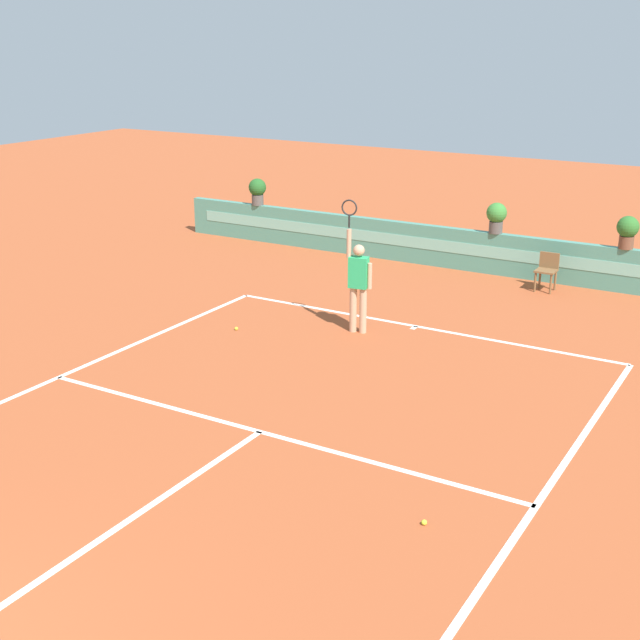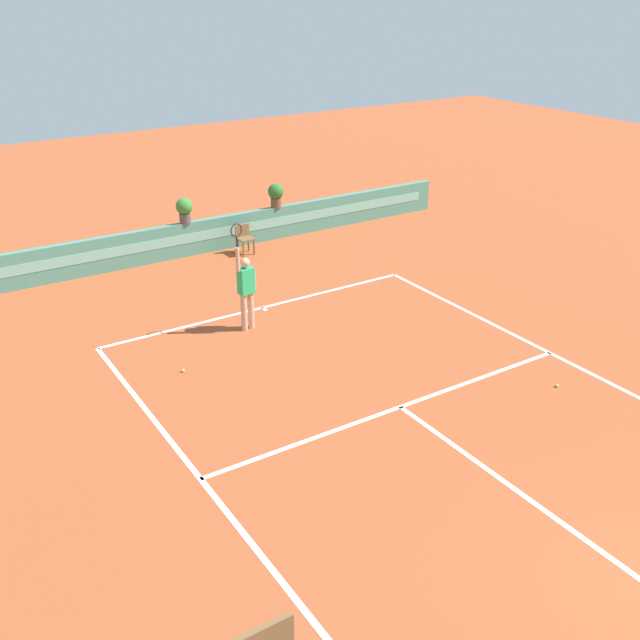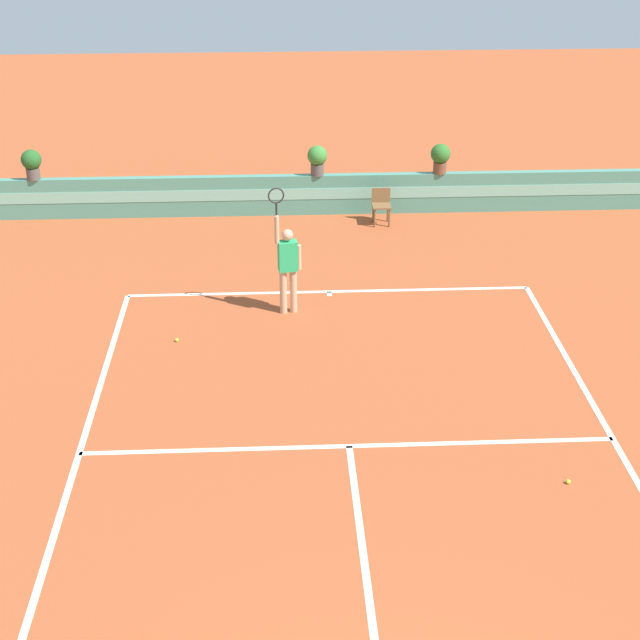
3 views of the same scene
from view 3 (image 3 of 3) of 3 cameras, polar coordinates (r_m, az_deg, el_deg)
The scene contains 10 objects.
ground_plane at distance 14.19m, azimuth 1.91°, elevation -8.61°, with size 60.00×60.00×0.00m, color #A84C28.
court_lines at distance 14.77m, azimuth 1.69°, elevation -6.96°, with size 8.32×11.94×0.01m.
back_wall_barrier at distance 23.21m, azimuth -0.08°, elevation 7.66°, with size 18.00×0.21×1.00m.
ball_kid_chair at distance 22.65m, azimuth 3.75°, elevation 7.03°, with size 0.44×0.44×0.85m.
tennis_player at distance 17.99m, azimuth -1.99°, elevation 3.48°, with size 0.61×0.28×2.58m.
tennis_ball_near_baseline at distance 14.19m, azimuth 14.86°, elevation -9.48°, with size 0.07×0.07×0.07m, color #CCE033.
tennis_ball_mid_court at distance 17.54m, azimuth -8.70°, elevation -1.21°, with size 0.07×0.07×0.07m, color #CCE033.
potted_plant_centre at distance 22.92m, azimuth -0.17°, elevation 9.81°, with size 0.48×0.48×0.72m.
potted_plant_right at distance 23.24m, azimuth 7.34°, elevation 9.83°, with size 0.48×0.48×0.72m.
potted_plant_far_left at distance 23.63m, azimuth -17.14°, elevation 9.14°, with size 0.48×0.48×0.72m.
Camera 3 is at (-1.02, -5.44, 8.33)m, focal length 52.61 mm.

